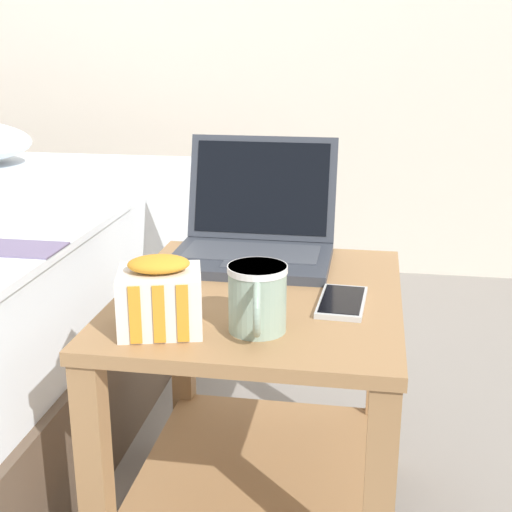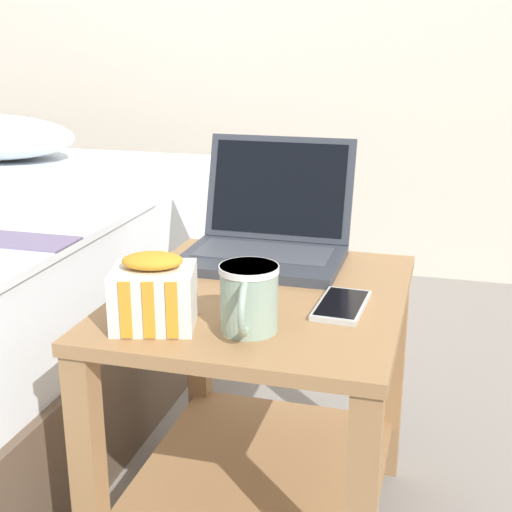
{
  "view_description": "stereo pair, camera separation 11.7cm",
  "coord_description": "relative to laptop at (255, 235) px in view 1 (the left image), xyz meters",
  "views": [
    {
      "loc": [
        0.18,
        -1.14,
        0.92
      ],
      "look_at": [
        0.0,
        -0.04,
        0.57
      ],
      "focal_mm": 50.0,
      "sensor_mm": 36.0,
      "label": 1
    },
    {
      "loc": [
        0.3,
        -1.12,
        0.92
      ],
      "look_at": [
        0.0,
        -0.04,
        0.57
      ],
      "focal_mm": 50.0,
      "sensor_mm": 36.0,
      "label": 2
    }
  ],
  "objects": [
    {
      "name": "laptop",
      "position": [
        0.0,
        0.0,
        0.0
      ],
      "size": [
        0.31,
        0.29,
        0.23
      ],
      "color": "#333842",
      "rests_on": "bedside_table"
    },
    {
      "name": "cell_phone",
      "position": [
        0.19,
        -0.23,
        -0.04
      ],
      "size": [
        0.08,
        0.15,
        0.01
      ],
      "color": "#B7BABC",
      "rests_on": "bedside_table"
    },
    {
      "name": "snack_bag",
      "position": [
        -0.08,
        -0.38,
        0.01
      ],
      "size": [
        0.15,
        0.13,
        0.12
      ],
      "color": "silver",
      "rests_on": "bedside_table"
    },
    {
      "name": "bedside_table",
      "position": [
        0.04,
        -0.2,
        -0.22
      ],
      "size": [
        0.48,
        0.57,
        0.49
      ],
      "color": "#997047",
      "rests_on": "ground_plane"
    },
    {
      "name": "mug_front_left",
      "position": [
        0.07,
        -0.36,
        0.01
      ],
      "size": [
        0.09,
        0.13,
        0.1
      ],
      "color": "#8CA593",
      "rests_on": "bedside_table"
    }
  ]
}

